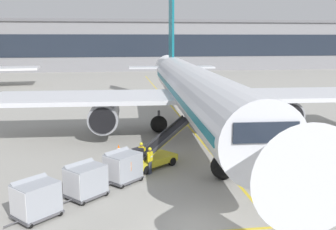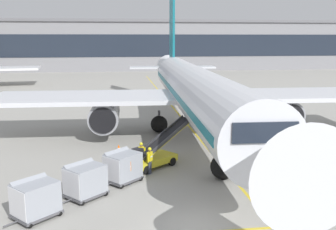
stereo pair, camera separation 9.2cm
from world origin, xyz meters
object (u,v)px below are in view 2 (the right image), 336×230
object	(u,v)px
parked_airplane	(194,91)
baggage_cart_second	(85,180)
baggage_cart_lead	(122,166)
baggage_cart_third	(35,198)
safety_cone_engine_keepout	(119,149)
ground_crew_marshaller	(129,164)
ground_crew_by_loader	(141,153)
ground_crew_by_carts	(150,159)
ground_crew_wingwalker	(127,169)
belt_loader	(154,154)

from	to	relation	value
parked_airplane	baggage_cart_second	world-z (taller)	parked_airplane
baggage_cart_lead	parked_airplane	bearing A→B (deg)	58.89
baggage_cart_second	parked_airplane	bearing A→B (deg)	56.26
baggage_cart_third	safety_cone_engine_keepout	bearing A→B (deg)	67.92
ground_crew_marshaller	ground_crew_by_loader	bearing A→B (deg)	68.42
ground_crew_by_carts	baggage_cart_third	bearing A→B (deg)	-138.25
baggage_cart_third	ground_crew_wingwalker	bearing A→B (deg)	38.66
baggage_cart_lead	ground_crew_marshaller	bearing A→B (deg)	27.81
belt_loader	ground_crew_by_carts	xyz separation A→B (m)	(-0.45, -1.44, 0.13)
baggage_cart_lead	baggage_cart_second	xyz separation A→B (m)	(-2.05, -2.02, 0.00)
parked_airplane	baggage_cart_third	world-z (taller)	parked_airplane
ground_crew_by_loader	ground_crew_wingwalker	world-z (taller)	same
belt_loader	baggage_cart_lead	distance (m)	3.42
ground_crew_by_loader	ground_crew_by_carts	bearing A→B (deg)	-70.03
baggage_cart_third	safety_cone_engine_keepout	distance (m)	10.88
baggage_cart_lead	baggage_cart_third	xyz separation A→B (m)	(-4.23, -4.18, 0.00)
parked_airplane	ground_crew_marshaller	bearing A→B (deg)	-119.90
ground_crew_wingwalker	safety_cone_engine_keepout	distance (m)	6.49
baggage_cart_second	safety_cone_engine_keepout	size ratio (longest dim) A/B	3.68
parked_airplane	safety_cone_engine_keepout	distance (m)	9.12
baggage_cart_second	ground_crew_by_carts	bearing A→B (deg)	39.96
ground_crew_by_carts	ground_crew_wingwalker	world-z (taller)	same
baggage_cart_second	ground_crew_by_loader	size ratio (longest dim) A/B	1.46
parked_airplane	belt_loader	bearing A→B (deg)	-117.80
ground_crew_wingwalker	safety_cone_engine_keepout	world-z (taller)	ground_crew_wingwalker
parked_airplane	baggage_cart_second	distance (m)	15.80
ground_crew_by_carts	ground_crew_wingwalker	bearing A→B (deg)	-130.32
baggage_cart_third	baggage_cart_second	bearing A→B (deg)	44.66
parked_airplane	ground_crew_wingwalker	xyz separation A→B (m)	(-6.27, -11.44, -2.96)
ground_crew_marshaller	safety_cone_engine_keepout	bearing A→B (deg)	95.99
parked_airplane	baggage_cart_third	xyz separation A→B (m)	(-10.80, -15.06, -2.95)
baggage_cart_lead	baggage_cart_third	size ratio (longest dim) A/B	1.00
ground_crew_marshaller	parked_airplane	bearing A→B (deg)	60.10
ground_crew_by_carts	safety_cone_engine_keepout	size ratio (longest dim) A/B	2.51
belt_loader	ground_crew_by_loader	size ratio (longest dim) A/B	2.85
baggage_cart_third	ground_crew_by_carts	xyz separation A→B (m)	(5.99, 5.35, -0.00)
ground_crew_by_loader	ground_crew_marshaller	xyz separation A→B (m)	(-0.86, -2.19, 0.00)
parked_airplane	ground_crew_marshaller	xyz separation A→B (m)	(-6.13, -10.65, -2.96)
belt_loader	baggage_cart_lead	bearing A→B (deg)	-130.19
ground_crew_by_loader	ground_crew_by_carts	size ratio (longest dim) A/B	1.00
baggage_cart_second	ground_crew_by_loader	distance (m)	5.57
baggage_cart_third	ground_crew_by_carts	bearing A→B (deg)	41.75
belt_loader	baggage_cart_third	bearing A→B (deg)	-133.48
ground_crew_by_loader	ground_crew_wingwalker	bearing A→B (deg)	-108.79
baggage_cart_lead	safety_cone_engine_keepout	world-z (taller)	baggage_cart_lead
ground_crew_wingwalker	belt_loader	bearing A→B (deg)	58.90
safety_cone_engine_keepout	baggage_cart_third	bearing A→B (deg)	-112.08
belt_loader	baggage_cart_second	world-z (taller)	belt_loader
ground_crew_by_loader	ground_crew_by_carts	world-z (taller)	same
parked_airplane	ground_crew_by_loader	size ratio (longest dim) A/B	26.03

